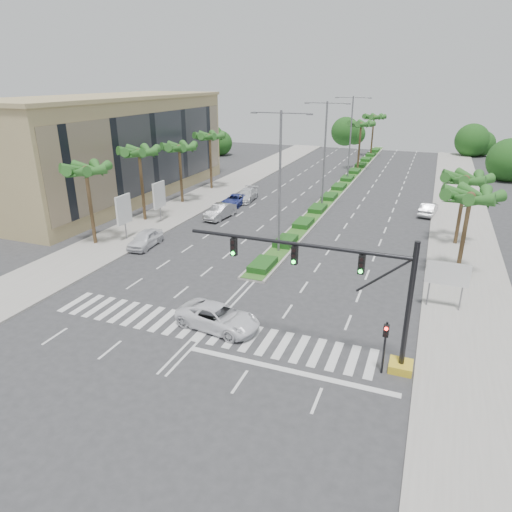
{
  "coord_description": "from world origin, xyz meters",
  "views": [
    {
      "loc": [
        11.73,
        -21.58,
        14.38
      ],
      "look_at": [
        1.2,
        5.47,
        3.0
      ],
      "focal_mm": 32.0,
      "sensor_mm": 36.0,
      "label": 1
    }
  ],
  "objects_px": {
    "car_right": "(428,209)",
    "car_parked_b": "(220,211)",
    "car_parked_a": "(145,239)",
    "car_parked_d": "(247,195)",
    "car_parked_c": "(235,200)",
    "car_crossing": "(218,317)"
  },
  "relations": [
    {
      "from": "car_parked_b",
      "to": "car_crossing",
      "type": "distance_m",
      "value": 23.52
    },
    {
      "from": "car_parked_b",
      "to": "car_parked_c",
      "type": "height_order",
      "value": "car_parked_b"
    },
    {
      "from": "car_crossing",
      "to": "car_right",
      "type": "height_order",
      "value": "car_crossing"
    },
    {
      "from": "car_parked_a",
      "to": "car_parked_c",
      "type": "height_order",
      "value": "car_parked_a"
    },
    {
      "from": "car_crossing",
      "to": "car_parked_c",
      "type": "bearing_deg",
      "value": 30.59
    },
    {
      "from": "car_parked_a",
      "to": "car_crossing",
      "type": "distance_m",
      "value": 16.4
    },
    {
      "from": "car_parked_c",
      "to": "car_parked_b",
      "type": "bearing_deg",
      "value": -84.21
    },
    {
      "from": "car_parked_b",
      "to": "car_right",
      "type": "relative_size",
      "value": 1.07
    },
    {
      "from": "car_parked_b",
      "to": "car_parked_d",
      "type": "relative_size",
      "value": 0.94
    },
    {
      "from": "car_crossing",
      "to": "car_right",
      "type": "xyz_separation_m",
      "value": [
        11.14,
        30.85,
        -0.02
      ]
    },
    {
      "from": "car_parked_a",
      "to": "car_parked_d",
      "type": "xyz_separation_m",
      "value": [
        2.2,
        18.78,
        -0.02
      ]
    },
    {
      "from": "car_parked_d",
      "to": "car_right",
      "type": "height_order",
      "value": "car_parked_d"
    },
    {
      "from": "car_parked_a",
      "to": "car_parked_d",
      "type": "distance_m",
      "value": 18.91
    },
    {
      "from": "car_parked_d",
      "to": "car_parked_b",
      "type": "bearing_deg",
      "value": -93.04
    },
    {
      "from": "car_parked_c",
      "to": "car_right",
      "type": "bearing_deg",
      "value": 8.51
    },
    {
      "from": "car_parked_a",
      "to": "car_parked_c",
      "type": "relative_size",
      "value": 0.96
    },
    {
      "from": "car_parked_b",
      "to": "car_crossing",
      "type": "relative_size",
      "value": 0.89
    },
    {
      "from": "car_parked_a",
      "to": "car_right",
      "type": "distance_m",
      "value": 31.05
    },
    {
      "from": "car_parked_a",
      "to": "car_crossing",
      "type": "height_order",
      "value": "car_parked_a"
    },
    {
      "from": "car_parked_a",
      "to": "car_right",
      "type": "xyz_separation_m",
      "value": [
        23.6,
        20.18,
        -0.03
      ]
    },
    {
      "from": "car_parked_d",
      "to": "car_crossing",
      "type": "height_order",
      "value": "car_crossing"
    },
    {
      "from": "car_right",
      "to": "car_parked_b",
      "type": "bearing_deg",
      "value": 31.95
    }
  ]
}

